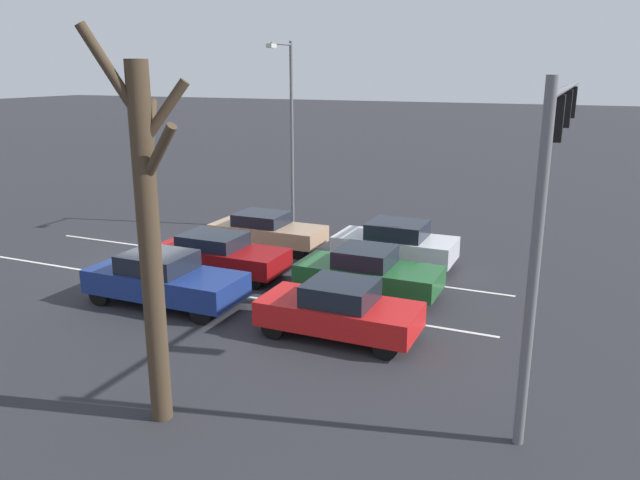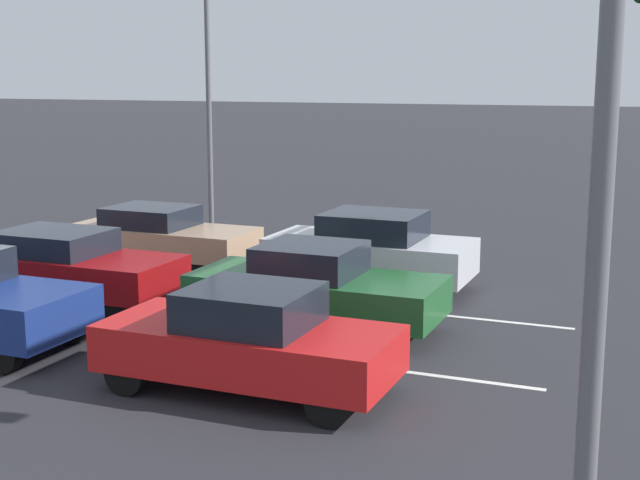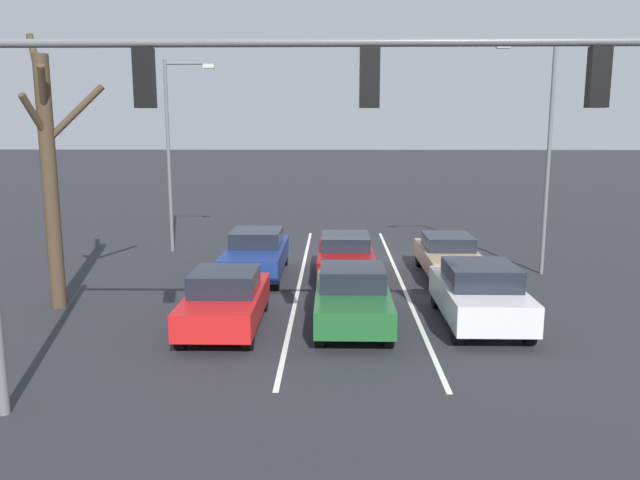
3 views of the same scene
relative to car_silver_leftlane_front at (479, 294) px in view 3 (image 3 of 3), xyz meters
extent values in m
plane|color=#28282D|center=(3.21, -8.06, -0.83)|extent=(240.00, 240.00, 0.00)
cube|color=silver|center=(1.53, -4.85, -0.83)|extent=(0.12, 18.42, 0.01)
cube|color=silver|center=(4.89, -4.85, -0.83)|extent=(0.12, 18.42, 0.01)
cube|color=silver|center=(0.00, -0.02, -0.13)|extent=(1.94, 4.23, 0.74)
cube|color=black|center=(0.00, 0.06, 0.52)|extent=(1.71, 1.98, 0.55)
cube|color=red|center=(-0.68, -2.09, 0.06)|extent=(0.24, 0.06, 0.12)
cube|color=red|center=(0.68, -2.09, 0.06)|extent=(0.24, 0.06, 0.12)
cylinder|color=black|center=(-0.84, 1.52, -0.50)|extent=(0.22, 0.67, 0.67)
cylinder|color=black|center=(0.84, 1.52, -0.50)|extent=(0.22, 0.67, 0.67)
cylinder|color=black|center=(-0.84, -1.55, -0.50)|extent=(0.22, 0.67, 0.67)
cylinder|color=black|center=(0.84, -1.55, -0.50)|extent=(0.22, 0.67, 0.67)
cube|color=red|center=(6.52, 0.45, -0.19)|extent=(1.83, 4.19, 0.66)
cube|color=black|center=(6.52, 0.48, 0.41)|extent=(1.61, 1.74, 0.55)
cube|color=red|center=(5.88, -1.61, -0.03)|extent=(0.24, 0.06, 0.12)
cube|color=red|center=(7.16, -1.61, -0.03)|extent=(0.24, 0.06, 0.12)
cylinder|color=black|center=(5.74, 1.98, -0.52)|extent=(0.22, 0.62, 0.62)
cylinder|color=black|center=(7.31, 1.98, -0.52)|extent=(0.22, 0.62, 0.62)
cylinder|color=black|center=(5.74, -1.09, -0.52)|extent=(0.22, 0.62, 0.62)
cylinder|color=black|center=(7.31, -1.09, -0.52)|extent=(0.22, 0.62, 0.62)
cube|color=#1E5928|center=(3.29, 0.14, -0.17)|extent=(1.87, 4.41, 0.65)
cube|color=black|center=(3.29, 0.02, 0.43)|extent=(1.65, 1.68, 0.54)
cube|color=red|center=(2.63, -2.02, 0.00)|extent=(0.24, 0.06, 0.12)
cube|color=red|center=(3.94, -2.02, 0.00)|extent=(0.24, 0.06, 0.12)
cylinder|color=black|center=(2.48, 1.76, -0.49)|extent=(0.22, 0.67, 0.67)
cylinder|color=black|center=(4.09, 1.76, -0.49)|extent=(0.22, 0.67, 0.67)
cylinder|color=black|center=(2.48, -1.48, -0.49)|extent=(0.22, 0.67, 0.67)
cylinder|color=black|center=(4.09, -1.48, -0.49)|extent=(0.22, 0.67, 0.67)
cube|color=tan|center=(-0.17, -5.25, -0.18)|extent=(1.80, 4.46, 0.61)
cube|color=black|center=(-0.17, -5.51, 0.36)|extent=(1.59, 1.90, 0.46)
cube|color=red|center=(-0.80, -7.43, -0.03)|extent=(0.24, 0.06, 0.12)
cube|color=red|center=(0.47, -7.43, -0.03)|extent=(0.24, 0.06, 0.12)
cylinder|color=black|center=(-0.94, -3.61, -0.48)|extent=(0.22, 0.70, 0.70)
cylinder|color=black|center=(0.61, -3.61, -0.48)|extent=(0.22, 0.70, 0.70)
cylinder|color=black|center=(-0.94, -6.88, -0.48)|extent=(0.22, 0.70, 0.70)
cylinder|color=black|center=(0.61, -6.88, -0.48)|extent=(0.22, 0.70, 0.70)
cube|color=navy|center=(6.43, -5.16, -0.14)|extent=(1.91, 4.79, 0.71)
cube|color=black|center=(6.43, -5.40, 0.49)|extent=(1.68, 1.95, 0.54)
cube|color=red|center=(5.76, -7.51, 0.04)|extent=(0.24, 0.06, 0.12)
cube|color=red|center=(7.10, -7.51, 0.04)|extent=(0.24, 0.06, 0.12)
cylinder|color=black|center=(5.60, -3.36, -0.49)|extent=(0.22, 0.68, 0.68)
cylinder|color=black|center=(7.25, -3.36, -0.49)|extent=(0.22, 0.68, 0.68)
cylinder|color=black|center=(5.60, -6.96, -0.49)|extent=(0.22, 0.68, 0.68)
cylinder|color=black|center=(7.25, -6.96, -0.49)|extent=(0.22, 0.68, 0.68)
cube|color=maroon|center=(3.37, -5.18, -0.19)|extent=(1.85, 4.57, 0.66)
cube|color=black|center=(3.37, -5.46, 0.37)|extent=(1.62, 2.04, 0.46)
cube|color=red|center=(2.72, -7.42, -0.03)|extent=(0.24, 0.06, 0.12)
cube|color=red|center=(4.01, -7.42, -0.03)|extent=(0.24, 0.06, 0.12)
cylinder|color=black|center=(2.57, -3.45, -0.53)|extent=(0.22, 0.61, 0.61)
cylinder|color=black|center=(4.16, -3.45, -0.53)|extent=(0.22, 0.61, 0.61)
cylinder|color=black|center=(2.57, -6.90, -0.53)|extent=(0.22, 0.61, 0.61)
cylinder|color=black|center=(4.16, -6.90, -0.53)|extent=(0.22, 0.61, 0.61)
cylinder|color=slate|center=(3.41, 5.37, 5.56)|extent=(12.53, 0.14, 0.14)
cube|color=black|center=(-0.43, 5.37, 5.02)|extent=(0.32, 0.22, 0.95)
sphere|color=#4C0C0C|center=(-0.43, 5.21, 5.30)|extent=(0.20, 0.20, 0.20)
sphere|color=yellow|center=(-0.43, 5.21, 5.02)|extent=(0.20, 0.20, 0.20)
sphere|color=#0A3814|center=(-0.43, 5.21, 4.73)|extent=(0.20, 0.20, 0.20)
cube|color=black|center=(3.21, 5.37, 5.02)|extent=(0.32, 0.22, 0.95)
sphere|color=#4C0C0C|center=(3.21, 5.21, 5.30)|extent=(0.20, 0.20, 0.20)
sphere|color=yellow|center=(3.21, 5.21, 5.02)|extent=(0.20, 0.20, 0.20)
sphere|color=#0A3814|center=(3.21, 5.21, 4.73)|extent=(0.20, 0.20, 0.20)
cube|color=black|center=(6.85, 5.37, 5.02)|extent=(0.32, 0.22, 0.95)
sphere|color=#4C0C0C|center=(6.85, 5.21, 5.30)|extent=(0.20, 0.20, 0.20)
sphere|color=yellow|center=(6.85, 5.21, 5.02)|extent=(0.20, 0.20, 0.20)
sphere|color=#0A3814|center=(6.85, 5.21, 4.73)|extent=(0.20, 0.20, 0.20)
cylinder|color=slate|center=(10.48, -9.61, 3.01)|extent=(0.14, 0.14, 7.69)
cylinder|color=slate|center=(9.60, -9.61, 6.71)|extent=(1.75, 0.09, 0.09)
cube|color=beige|center=(8.73, -9.61, 6.61)|extent=(0.44, 0.24, 0.16)
cylinder|color=slate|center=(-3.52, -5.79, 3.15)|extent=(0.14, 0.14, 7.97)
cylinder|color=slate|center=(-2.66, -5.79, 6.99)|extent=(1.72, 0.09, 0.09)
cube|color=beige|center=(-1.80, -5.79, 6.89)|extent=(0.44, 0.24, 0.16)
cylinder|color=#423323|center=(11.63, -1.37, 2.67)|extent=(0.42, 0.42, 7.00)
cylinder|color=#423323|center=(10.96, -1.75, 4.61)|extent=(1.55, 0.99, 1.65)
cylinder|color=#423323|center=(11.73, -0.96, 4.54)|extent=(0.41, 1.01, 1.16)
cylinder|color=#423323|center=(11.46, -0.99, 5.24)|extent=(0.58, 0.98, 1.22)
cylinder|color=#423323|center=(11.91, -1.70, 5.94)|extent=(0.81, 0.91, 1.69)
camera|label=1|loc=(20.68, 6.08, 5.98)|focal=35.00mm
camera|label=2|loc=(17.32, 6.00, 3.62)|focal=50.00mm
camera|label=3|loc=(3.78, 15.69, 4.23)|focal=35.00mm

